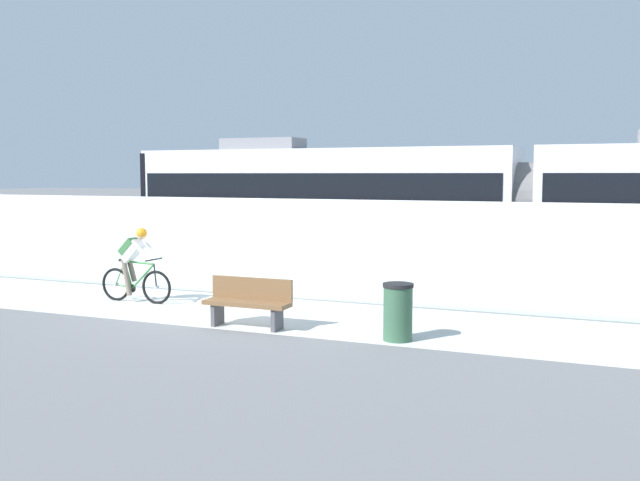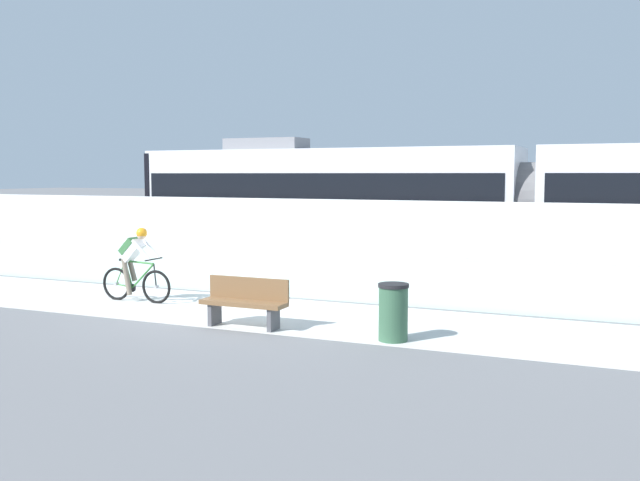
% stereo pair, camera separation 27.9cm
% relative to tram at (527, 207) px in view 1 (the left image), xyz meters
% --- Properties ---
extents(ground_plane, '(200.00, 200.00, 0.00)m').
position_rel_tram_xyz_m(ground_plane, '(-4.85, -6.85, -1.89)').
color(ground_plane, slate).
extents(bike_path_deck, '(32.00, 3.20, 0.01)m').
position_rel_tram_xyz_m(bike_path_deck, '(-4.85, -6.85, -1.89)').
color(bike_path_deck, silver).
rests_on(bike_path_deck, ground).
extents(glass_parapet, '(32.00, 0.05, 1.07)m').
position_rel_tram_xyz_m(glass_parapet, '(-4.85, -5.00, -1.36)').
color(glass_parapet, '#ADC6C1').
rests_on(glass_parapet, ground).
extents(concrete_barrier_wall, '(32.00, 0.36, 2.13)m').
position_rel_tram_xyz_m(concrete_barrier_wall, '(-4.85, -3.20, -0.83)').
color(concrete_barrier_wall, white).
rests_on(concrete_barrier_wall, ground).
extents(tram_rail_near, '(32.00, 0.08, 0.01)m').
position_rel_tram_xyz_m(tram_rail_near, '(-4.85, -0.72, -1.89)').
color(tram_rail_near, '#595654').
rests_on(tram_rail_near, ground).
extents(tram_rail_far, '(32.00, 0.08, 0.01)m').
position_rel_tram_xyz_m(tram_rail_far, '(-4.85, 0.72, -1.89)').
color(tram_rail_far, '#595654').
rests_on(tram_rail_far, ground).
extents(tram, '(22.56, 2.54, 3.81)m').
position_rel_tram_xyz_m(tram, '(0.00, 0.00, 0.00)').
color(tram, silver).
rests_on(tram, ground).
extents(cyclist_on_bike, '(1.77, 0.58, 1.61)m').
position_rel_tram_xyz_m(cyclist_on_bike, '(-7.30, -6.85, -1.09)').
color(cyclist_on_bike, black).
rests_on(cyclist_on_bike, ground).
extents(trash_bin, '(0.51, 0.51, 0.96)m').
position_rel_tram_xyz_m(trash_bin, '(-1.13, -8.10, -1.41)').
color(trash_bin, '#33593F').
rests_on(trash_bin, ground).
extents(bench, '(1.60, 0.45, 0.89)m').
position_rel_tram_xyz_m(bench, '(-3.89, -8.14, -1.41)').
color(bench, brown).
rests_on(bench, ground).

